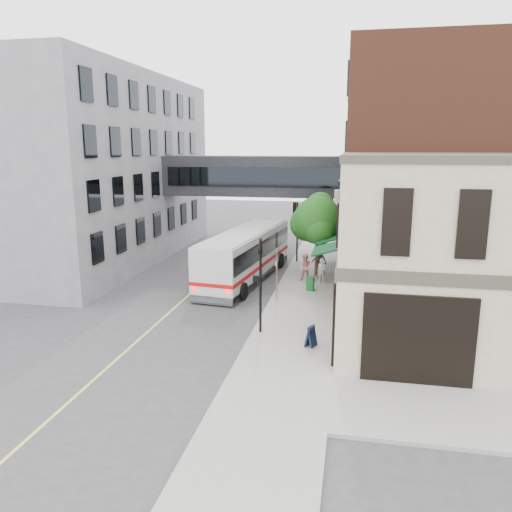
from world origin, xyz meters
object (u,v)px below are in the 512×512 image
at_px(pedestrian_c, 319,259).
at_px(newspaper_box, 310,283).
at_px(pedestrian_b, 306,268).
at_px(pedestrian_a, 322,271).
at_px(bus, 246,253).
at_px(sandwich_board, 311,336).

relative_size(pedestrian_c, newspaper_box, 2.08).
bearing_deg(pedestrian_b, pedestrian_c, 86.29).
distance_m(pedestrian_c, newspaper_box, 4.78).
height_order(pedestrian_a, pedestrian_b, pedestrian_b).
xyz_separation_m(bus, sandwich_board, (5.28, -10.90, -1.20)).
xyz_separation_m(bus, pedestrian_c, (4.68, 2.54, -0.78)).
distance_m(bus, pedestrian_b, 4.08).
bearing_deg(pedestrian_a, newspaper_box, -110.03).
bearing_deg(pedestrian_c, bus, -128.11).
bearing_deg(pedestrian_c, pedestrian_b, -80.50).
distance_m(pedestrian_b, pedestrian_c, 2.81).
distance_m(bus, sandwich_board, 12.17).
height_order(pedestrian_b, sandwich_board, pedestrian_b).
height_order(pedestrian_a, newspaper_box, pedestrian_a).
height_order(bus, pedestrian_a, bus).
relative_size(pedestrian_a, newspaper_box, 1.84).
bearing_deg(pedestrian_b, bus, -172.55).
height_order(pedestrian_a, sandwich_board, pedestrian_a).
height_order(pedestrian_b, newspaper_box, pedestrian_b).
xyz_separation_m(bus, pedestrian_a, (5.04, -0.32, -0.88)).
height_order(bus, newspaper_box, bus).
bearing_deg(pedestrian_a, pedestrian_c, 93.29).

